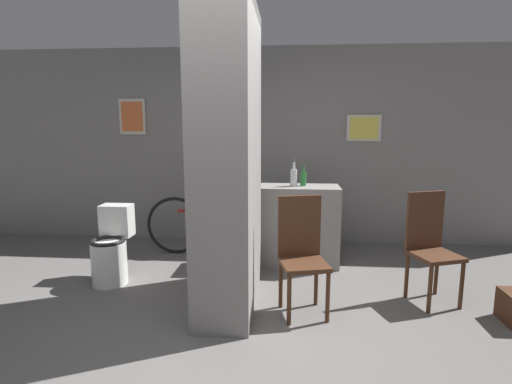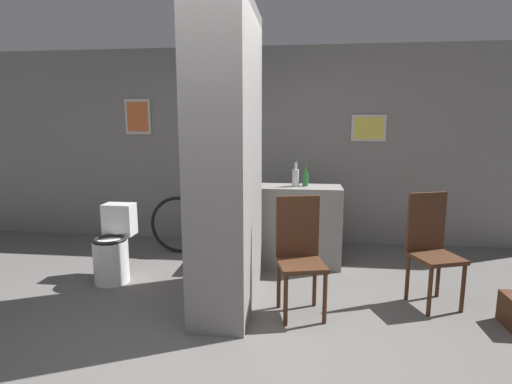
# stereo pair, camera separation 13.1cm
# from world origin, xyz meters

# --- Properties ---
(ground_plane) EXTENTS (14.00, 14.00, 0.00)m
(ground_plane) POSITION_xyz_m (0.00, 0.00, 0.00)
(ground_plane) COLOR #5B5956
(wall_back) EXTENTS (8.00, 0.09, 2.60)m
(wall_back) POSITION_xyz_m (-0.00, 2.63, 1.30)
(wall_back) COLOR gray
(wall_back) RESTS_ON ground_plane
(pillar_center) EXTENTS (0.49, 1.28, 2.60)m
(pillar_center) POSITION_xyz_m (0.02, 0.64, 1.30)
(pillar_center) COLOR gray
(pillar_center) RESTS_ON ground_plane
(counter_shelf) EXTENTS (1.12, 0.44, 0.91)m
(counter_shelf) POSITION_xyz_m (0.55, 1.69, 0.46)
(counter_shelf) COLOR gray
(counter_shelf) RESTS_ON ground_plane
(toilet) EXTENTS (0.35, 0.51, 0.77)m
(toilet) POSITION_xyz_m (-1.26, 1.00, 0.34)
(toilet) COLOR white
(toilet) RESTS_ON ground_plane
(chair_near_pillar) EXTENTS (0.45, 0.45, 1.00)m
(chair_near_pillar) POSITION_xyz_m (0.65, 0.50, 0.54)
(chair_near_pillar) COLOR #422616
(chair_near_pillar) RESTS_ON ground_plane
(chair_by_doorway) EXTENTS (0.48, 0.48, 1.00)m
(chair_by_doorway) POSITION_xyz_m (1.82, 0.82, 0.54)
(chair_by_doorway) COLOR #422616
(chair_by_doorway) RESTS_ON ground_plane
(bicycle) EXTENTS (1.67, 0.42, 0.77)m
(bicycle) POSITION_xyz_m (-0.38, 1.94, 0.37)
(bicycle) COLOR black
(bicycle) RESTS_ON ground_plane
(bottle_tall) EXTENTS (0.08, 0.08, 0.30)m
(bottle_tall) POSITION_xyz_m (0.59, 1.68, 1.02)
(bottle_tall) COLOR silver
(bottle_tall) RESTS_ON counter_shelf
(bottle_short) EXTENTS (0.06, 0.06, 0.24)m
(bottle_short) POSITION_xyz_m (0.70, 1.72, 1.00)
(bottle_short) COLOR #267233
(bottle_short) RESTS_ON counter_shelf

